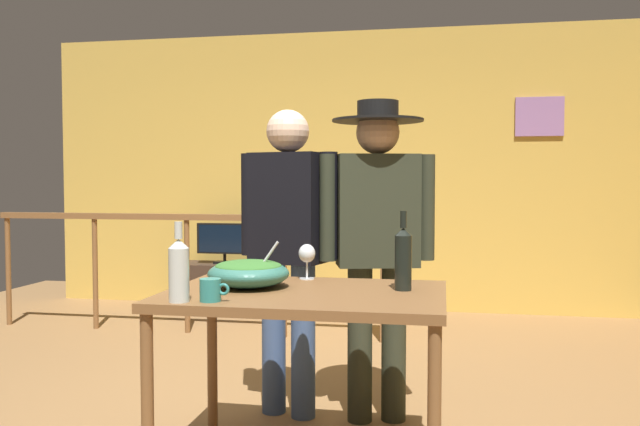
% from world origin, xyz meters
% --- Properties ---
extents(ground_plane, '(8.32, 8.32, 0.00)m').
position_xyz_m(ground_plane, '(0.00, 0.00, 0.00)').
color(ground_plane, olive).
extents(back_wall, '(6.40, 0.10, 2.73)m').
position_xyz_m(back_wall, '(0.00, 3.11, 1.37)').
color(back_wall, gold).
rests_on(back_wall, ground_plane).
extents(framed_picture, '(0.44, 0.03, 0.36)m').
position_xyz_m(framed_picture, '(1.68, 3.05, 1.87)').
color(framed_picture, '#9D73AE').
extents(stair_railing, '(3.42, 0.10, 1.04)m').
position_xyz_m(stair_railing, '(-0.73, 1.77, 0.68)').
color(stair_railing, brown).
rests_on(stair_railing, ground_plane).
extents(tv_console, '(0.90, 0.40, 0.46)m').
position_xyz_m(tv_console, '(-1.29, 2.76, 0.23)').
color(tv_console, '#38281E').
rests_on(tv_console, ground_plane).
extents(flat_screen_tv, '(0.53, 0.12, 0.40)m').
position_xyz_m(flat_screen_tv, '(-1.29, 2.73, 0.70)').
color(flat_screen_tv, black).
rests_on(flat_screen_tv, tv_console).
extents(serving_table, '(1.18, 0.81, 0.80)m').
position_xyz_m(serving_table, '(0.23, -0.65, 0.71)').
color(serving_table, brown).
rests_on(serving_table, ground_plane).
extents(salad_bowl, '(0.36, 0.36, 0.21)m').
position_xyz_m(salad_bowl, '(-0.03, -0.60, 0.86)').
color(salad_bowl, '#337060').
rests_on(salad_bowl, serving_table).
extents(wine_glass, '(0.08, 0.08, 0.17)m').
position_xyz_m(wine_glass, '(0.17, -0.31, 0.91)').
color(wine_glass, silver).
rests_on(wine_glass, serving_table).
extents(wine_bottle_dark, '(0.07, 0.07, 0.34)m').
position_xyz_m(wine_bottle_dark, '(0.64, -0.55, 0.94)').
color(wine_bottle_dark, black).
rests_on(wine_bottle_dark, serving_table).
extents(wine_bottle_clear, '(0.08, 0.08, 0.31)m').
position_xyz_m(wine_bottle_clear, '(-0.20, -0.98, 0.92)').
color(wine_bottle_clear, silver).
rests_on(wine_bottle_clear, serving_table).
extents(mug_teal, '(0.12, 0.08, 0.09)m').
position_xyz_m(mug_teal, '(-0.08, -0.95, 0.84)').
color(mug_teal, teal).
rests_on(mug_teal, serving_table).
extents(person_standing_left, '(0.56, 0.31, 1.64)m').
position_xyz_m(person_standing_left, '(-0.01, 0.05, 0.97)').
color(person_standing_left, '#3D5684').
rests_on(person_standing_left, ground_plane).
extents(person_standing_right, '(0.59, 0.47, 1.68)m').
position_xyz_m(person_standing_right, '(0.47, 0.05, 1.01)').
color(person_standing_right, '#2D3323').
rests_on(person_standing_right, ground_plane).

